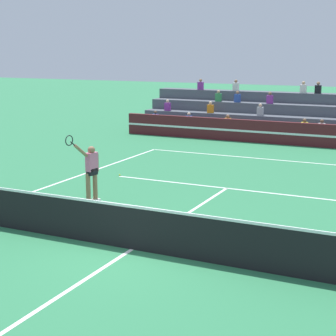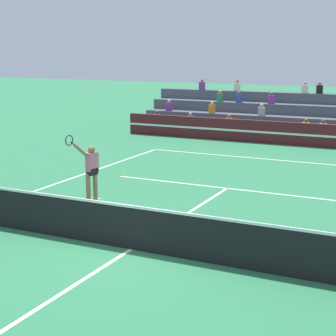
% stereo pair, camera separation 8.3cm
% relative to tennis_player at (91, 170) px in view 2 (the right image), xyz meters
% --- Properties ---
extents(ground_plane, '(120.00, 120.00, 0.00)m').
position_rel_tennis_player_xyz_m(ground_plane, '(3.09, -3.04, -0.98)').
color(ground_plane, '#2D7A4C').
extents(court_lines, '(11.10, 23.90, 0.01)m').
position_rel_tennis_player_xyz_m(court_lines, '(3.09, -3.04, -0.97)').
color(court_lines, white).
rests_on(court_lines, ground).
extents(tennis_net, '(12.00, 0.10, 1.10)m').
position_rel_tennis_player_xyz_m(tennis_net, '(3.09, -3.04, -0.43)').
color(tennis_net, black).
rests_on(tennis_net, ground).
extents(sponsor_banner_wall, '(18.00, 0.26, 1.10)m').
position_rel_tennis_player_xyz_m(sponsor_banner_wall, '(3.09, 12.81, -0.43)').
color(sponsor_banner_wall, '#51191E').
rests_on(sponsor_banner_wall, ground).
extents(bleacher_stand, '(18.02, 3.80, 2.83)m').
position_rel_tennis_player_xyz_m(bleacher_stand, '(3.09, 15.98, -0.14)').
color(bleacher_stand, '#4C515B').
rests_on(bleacher_stand, ground).
extents(tennis_player, '(0.40, 1.40, 2.22)m').
position_rel_tennis_player_xyz_m(tennis_player, '(0.00, 0.00, 0.00)').
color(tennis_player, '#9E7051').
rests_on(tennis_player, ground).
extents(tennis_ball, '(0.07, 0.07, 0.07)m').
position_rel_tennis_player_xyz_m(tennis_ball, '(-1.06, 3.46, -0.94)').
color(tennis_ball, '#C6DB33').
rests_on(tennis_ball, ground).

